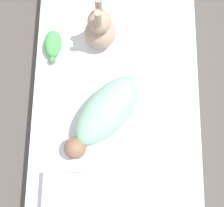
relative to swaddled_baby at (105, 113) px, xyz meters
name	(u,v)px	position (x,y,z in m)	size (l,w,h in m)	color
ground_plane	(116,104)	(-0.10, 0.05, -0.25)	(12.00, 12.00, 0.00)	#514C47
bed_mattress	(116,101)	(-0.10, 0.05, -0.17)	(1.43, 0.87, 0.16)	white
swaddled_baby	(105,113)	(0.00, 0.00, 0.00)	(0.46, 0.42, 0.17)	#99D6B2
bunny_plush	(100,30)	(-0.42, -0.03, 0.03)	(0.16, 0.16, 0.33)	tan
turtle_plush	(53,45)	(-0.37, -0.29, -0.05)	(0.18, 0.09, 0.08)	#51B756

